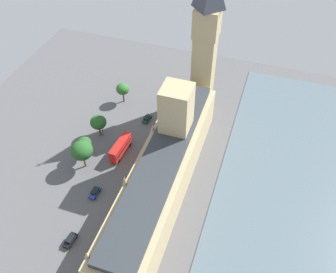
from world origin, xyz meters
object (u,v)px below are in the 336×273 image
(pedestrian_kerbside, at_px, (150,152))
(car_dark_green_opposite_hall, at_px, (147,119))
(clock_tower, at_px, (206,38))
(street_lamp_slot_11, at_px, (102,126))
(double_decker_bus_far_end, at_px, (121,147))
(pedestrian_under_trees, at_px, (123,208))
(plane_tree_trailing, at_px, (82,151))
(plane_tree_by_river_gate, at_px, (123,89))
(car_black_leading, at_px, (70,240))
(parliament_building, at_px, (164,169))
(car_blue_near_tower, at_px, (95,192))
(plane_tree_slot_10, at_px, (98,122))
(plane_tree_midblock, at_px, (84,143))
(pedestrian_corner, at_px, (142,165))

(pedestrian_kerbside, bearing_deg, car_dark_green_opposite_hall, -128.33)
(clock_tower, height_order, street_lamp_slot_11, clock_tower)
(double_decker_bus_far_end, distance_m, pedestrian_under_trees, 21.32)
(pedestrian_under_trees, xyz_separation_m, plane_tree_trailing, (17.33, -10.74, 6.37))
(car_dark_green_opposite_hall, distance_m, plane_tree_by_river_gate, 14.61)
(double_decker_bus_far_end, height_order, car_black_leading, double_decker_bus_far_end)
(parliament_building, bearing_deg, car_blue_near_tower, 26.83)
(car_blue_near_tower, height_order, street_lamp_slot_11, street_lamp_slot_11)
(plane_tree_by_river_gate, relative_size, plane_tree_slot_10, 0.96)
(parliament_building, relative_size, double_decker_bus_far_end, 6.38)
(double_decker_bus_far_end, bearing_deg, plane_tree_by_river_gate, 115.99)
(parliament_building, bearing_deg, plane_tree_midblock, -7.16)
(car_black_leading, height_order, plane_tree_midblock, plane_tree_midblock)
(car_black_leading, relative_size, plane_tree_trailing, 0.46)
(street_lamp_slot_11, bearing_deg, plane_tree_midblock, 85.85)
(double_decker_bus_far_end, height_order, pedestrian_corner, double_decker_bus_far_end)
(plane_tree_trailing, distance_m, plane_tree_slot_10, 14.00)
(clock_tower, bearing_deg, plane_tree_trailing, 56.08)
(car_dark_green_opposite_hall, relative_size, plane_tree_trailing, 0.46)
(clock_tower, relative_size, plane_tree_trailing, 5.36)
(parliament_building, bearing_deg, plane_tree_trailing, 0.88)
(plane_tree_by_river_gate, bearing_deg, pedestrian_kerbside, 130.15)
(clock_tower, xyz_separation_m, plane_tree_trailing, (26.32, 39.14, -20.32))
(pedestrian_under_trees, xyz_separation_m, plane_tree_midblock, (18.74, -14.53, 5.19))
(car_dark_green_opposite_hall, bearing_deg, plane_tree_midblock, -112.77)
(parliament_building, relative_size, car_black_leading, 14.90)
(plane_tree_midblock, bearing_deg, clock_tower, -128.12)
(parliament_building, height_order, pedestrian_corner, parliament_building)
(car_black_leading, xyz_separation_m, street_lamp_slot_11, (8.97, -38.26, 3.51))
(car_blue_near_tower, xyz_separation_m, pedestrian_under_trees, (-9.75, 2.03, -0.21))
(pedestrian_under_trees, bearing_deg, plane_tree_midblock, 23.77)
(double_decker_bus_far_end, bearing_deg, plane_tree_trailing, -129.72)
(car_blue_near_tower, height_order, car_black_leading, same)
(parliament_building, distance_m, pedestrian_kerbside, 15.51)
(parliament_building, height_order, double_decker_bus_far_end, parliament_building)
(pedestrian_under_trees, relative_size, street_lamp_slot_11, 0.24)
(plane_tree_midblock, distance_m, plane_tree_slot_10, 10.07)
(car_black_leading, relative_size, plane_tree_by_river_gate, 0.59)
(double_decker_bus_far_end, bearing_deg, car_black_leading, -85.33)
(street_lamp_slot_11, bearing_deg, car_blue_near_tower, 109.98)
(parliament_building, bearing_deg, pedestrian_under_trees, 53.47)
(car_black_leading, bearing_deg, clock_tower, -101.72)
(car_dark_green_opposite_hall, bearing_deg, plane_tree_by_river_gate, 155.11)
(clock_tower, xyz_separation_m, pedestrian_kerbside, (9.31, 28.01, -26.64))
(pedestrian_under_trees, bearing_deg, clock_tower, -38.67)
(car_black_leading, distance_m, plane_tree_slot_10, 39.70)
(car_dark_green_opposite_hall, bearing_deg, plane_tree_trailing, -106.37)
(car_black_leading, distance_m, street_lamp_slot_11, 39.46)
(pedestrian_kerbside, bearing_deg, pedestrian_under_trees, 28.67)
(street_lamp_slot_11, bearing_deg, pedestrian_corner, 153.86)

